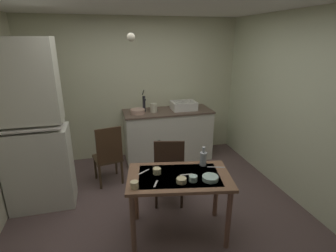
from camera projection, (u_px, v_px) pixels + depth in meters
ground_plane at (160, 213)px, 3.38m from camera, size 4.81×4.81×0.00m
wall_back at (136, 90)px, 4.76m from camera, size 3.91×0.10×2.53m
wall_right at (302, 110)px, 3.43m from camera, size 0.10×3.91×2.53m
hutch_cabinet at (34, 134)px, 3.23m from camera, size 0.80×0.45×2.20m
counter_cabinet at (168, 134)px, 4.81m from camera, size 1.60×0.64×0.93m
sink_basin at (184, 105)px, 4.70m from camera, size 0.44×0.34×0.15m
hand_pump at (144, 102)px, 4.54m from camera, size 0.05×0.27×0.39m
mixing_bowl_counter at (138, 111)px, 4.47m from camera, size 0.25×0.25×0.08m
stoneware_crock at (154, 108)px, 4.53m from camera, size 0.12×0.12×0.16m
dining_table at (179, 184)px, 2.85m from camera, size 1.23×0.86×0.75m
chair_far_side at (169, 171)px, 3.41m from camera, size 0.48×0.48×0.98m
chair_by_counter at (108, 155)px, 3.92m from camera, size 0.48×0.48×0.96m
serving_bowl_wide at (210, 178)px, 2.72m from camera, size 0.17×0.17×0.05m
soup_bowl_small at (181, 180)px, 2.67m from camera, size 0.11×0.11×0.05m
teacup_mint at (135, 185)px, 2.57m from camera, size 0.08×0.08×0.07m
teacup_cream at (157, 171)px, 2.84m from camera, size 0.09×0.09×0.07m
mug_dark at (193, 178)px, 2.69m from camera, size 0.09×0.09×0.06m
glass_bottle at (203, 158)px, 3.01m from camera, size 0.08×0.08×0.23m
table_knife at (216, 167)px, 2.99m from camera, size 0.20×0.08×0.00m
teaspoon_near_bowl at (186, 175)px, 2.82m from camera, size 0.14×0.03×0.00m
teaspoon_by_cup at (144, 172)px, 2.88m from camera, size 0.14×0.10×0.00m
serving_spoon at (156, 184)px, 2.65m from camera, size 0.08×0.13×0.00m
pendant_bulb at (131, 37)px, 2.48m from camera, size 0.08×0.08×0.08m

